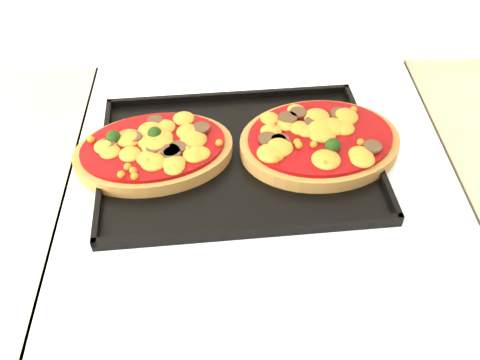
{
  "coord_description": "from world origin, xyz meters",
  "views": [
    {
      "loc": [
        -0.06,
        1.11,
        1.48
      ],
      "look_at": [
        -0.04,
        1.66,
        0.92
      ],
      "focal_mm": 40.0,
      "sensor_mm": 36.0,
      "label": 1
    }
  ],
  "objects_px": {
    "stove": "(256,319)",
    "pizza_left": "(154,149)",
    "baking_tray": "(239,156)",
    "pizza_right": "(320,140)"
  },
  "relations": [
    {
      "from": "stove",
      "to": "pizza_left",
      "type": "bearing_deg",
      "value": 174.66
    },
    {
      "from": "stove",
      "to": "pizza_left",
      "type": "relative_size",
      "value": 3.76
    },
    {
      "from": "pizza_right",
      "to": "stove",
      "type": "bearing_deg",
      "value": -164.29
    },
    {
      "from": "stove",
      "to": "baking_tray",
      "type": "relative_size",
      "value": 2.17
    },
    {
      "from": "pizza_left",
      "to": "pizza_right",
      "type": "distance_m",
      "value": 0.26
    },
    {
      "from": "baking_tray",
      "to": "pizza_right",
      "type": "distance_m",
      "value": 0.13
    },
    {
      "from": "pizza_right",
      "to": "baking_tray",
      "type": "bearing_deg",
      "value": -173.71
    },
    {
      "from": "stove",
      "to": "pizza_right",
      "type": "bearing_deg",
      "value": 15.71
    },
    {
      "from": "pizza_right",
      "to": "pizza_left",
      "type": "bearing_deg",
      "value": -177.68
    },
    {
      "from": "baking_tray",
      "to": "pizza_left",
      "type": "height_order",
      "value": "pizza_left"
    }
  ]
}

